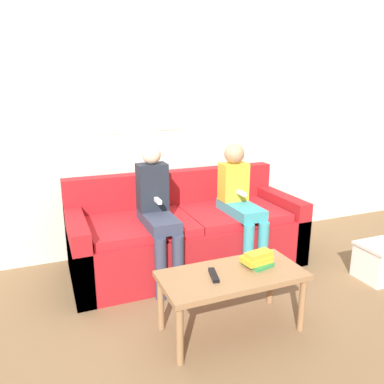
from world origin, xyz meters
name	(u,v)px	position (x,y,z in m)	size (l,w,h in m)	color
ground_plane	(211,291)	(0.00, 0.00, 0.00)	(10.00, 10.00, 0.00)	brown
wall_back	(166,117)	(0.00, 1.05, 1.30)	(8.00, 0.06, 2.60)	beige
couch	(186,235)	(0.00, 0.53, 0.28)	(2.03, 0.84, 0.81)	maroon
coffee_table	(232,280)	(-0.08, -0.49, 0.36)	(0.93, 0.44, 0.41)	#8E6642
person_left	(157,209)	(-0.32, 0.34, 0.62)	(0.24, 0.57, 1.12)	#33384C
person_right	(240,200)	(0.43, 0.34, 0.62)	(0.24, 0.57, 1.09)	teal
tv_remote	(214,275)	(-0.21, -0.49, 0.42)	(0.08, 0.17, 0.02)	black
book_stack	(257,259)	(0.12, -0.46, 0.46)	(0.21, 0.19, 0.10)	#2D8442
storage_box	(380,261)	(1.40, -0.34, 0.16)	(0.35, 0.31, 0.31)	silver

